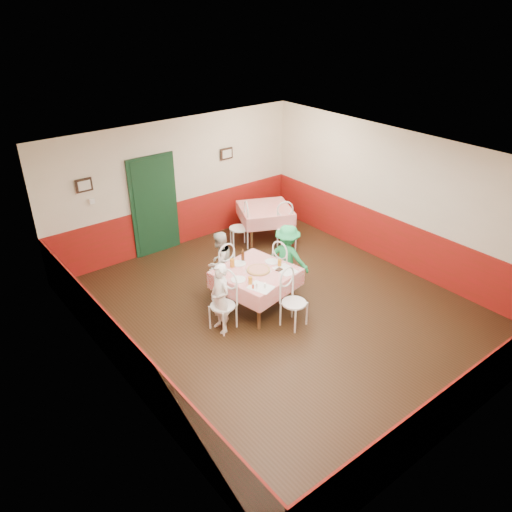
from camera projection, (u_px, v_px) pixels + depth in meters
floor at (281, 310)px, 8.99m from camera, size 7.00×7.00×0.00m
ceiling at (286, 160)px, 7.67m from camera, size 7.00×7.00×0.00m
back_wall at (177, 184)px, 10.75m from camera, size 6.00×0.10×2.80m
front_wall at (478, 344)px, 5.91m from camera, size 6.00×0.10×2.80m
left_wall at (115, 303)px, 6.69m from camera, size 0.10×7.00×2.80m
right_wall at (396, 200)px, 9.97m from camera, size 0.10×7.00×2.80m
wainscot_back at (180, 223)px, 11.16m from camera, size 6.00×0.03×1.00m
wainscot_front at (462, 400)px, 6.35m from camera, size 6.00×0.03×1.00m
wainscot_left at (125, 355)px, 7.12m from camera, size 0.03×7.00×1.00m
wainscot_right at (390, 240)px, 10.39m from camera, size 0.03×7.00×1.00m
door at (154, 207)px, 10.55m from camera, size 0.96×0.06×2.10m
picture_left at (84, 185)px, 9.41m from camera, size 0.32×0.03×0.26m
picture_right at (227, 154)px, 11.21m from camera, size 0.32×0.03×0.26m
thermostat at (92, 201)px, 9.63m from camera, size 0.10×0.03×0.10m
main_table at (256, 289)px, 8.92m from camera, size 1.43×1.43×0.77m
second_table at (265, 223)px, 11.46m from camera, size 1.48×1.48×0.77m
chair_left at (223, 306)px, 8.32m from camera, size 0.50×0.50×0.90m
chair_right at (285, 268)px, 9.45m from camera, size 0.47×0.47×0.90m
chair_far at (222, 270)px, 9.38m from camera, size 0.43×0.43×0.90m
chair_near at (294, 303)px, 8.40m from camera, size 0.48×0.48×0.90m
chair_second_a at (239, 228)px, 11.02m from camera, size 0.56×0.56×0.90m
chair_second_b at (287, 231)px, 10.91m from camera, size 0.56×0.56×0.90m
pizza at (259, 270)px, 8.74m from camera, size 0.48×0.48×0.03m
plate_left at (238, 280)px, 8.46m from camera, size 0.29×0.29×0.01m
plate_right at (272, 262)px, 9.02m from camera, size 0.29×0.29×0.01m
plate_far at (239, 263)px, 8.95m from camera, size 0.29×0.29×0.01m
glass_a at (250, 280)px, 8.31m from camera, size 0.08×0.08×0.13m
glass_b at (280, 263)px, 8.86m from camera, size 0.08×0.08×0.13m
glass_c at (232, 263)px, 8.83m from camera, size 0.10×0.10×0.15m
beer_bottle at (243, 256)px, 9.00m from camera, size 0.07×0.07×0.22m
shaker_a at (257, 286)px, 8.20m from camera, size 0.04×0.04×0.09m
shaker_b at (265, 286)px, 8.21m from camera, size 0.04×0.04×0.09m
shaker_c at (253, 286)px, 8.20m from camera, size 0.04×0.04×0.09m
menu_left at (261, 287)px, 8.25m from camera, size 0.41×0.48×0.00m
menu_right at (285, 270)px, 8.76m from camera, size 0.31×0.41×0.00m
wallet at (279, 270)px, 8.75m from camera, size 0.12×0.11×0.02m
diner_left at (220, 298)px, 8.21m from camera, size 0.32×0.47×1.25m
diner_far at (220, 262)px, 9.33m from camera, size 0.69×0.61×1.21m
diner_right at (287, 258)px, 9.39m from camera, size 0.80×0.97×1.31m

